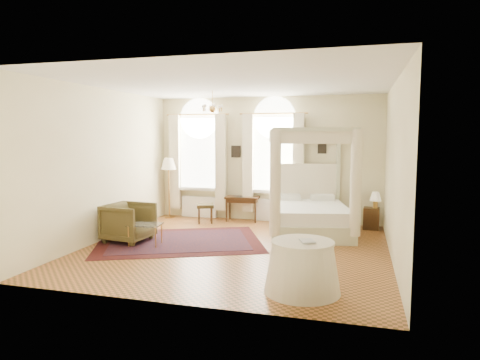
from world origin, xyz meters
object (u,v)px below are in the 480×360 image
Objects in this scene: writing_desk at (242,200)px; floor_lamp at (169,167)px; canopy_bed at (309,210)px; armchair at (129,222)px; nightstand at (371,218)px; coffee_table at (145,226)px; stool at (205,207)px; side_table at (302,267)px.

floor_lamp reaches higher than writing_desk.
canopy_bed is 2.14m from writing_desk.
armchair is (-3.67, -1.77, -0.14)m from canopy_bed.
nightstand is 5.41m from coffee_table.
stool is 1.64m from floor_lamp.
writing_desk is 0.55× the size of floor_lamp.
floor_lamp is at bearing 179.33° from nightstand.
writing_desk is 0.81× the size of side_table.
writing_desk is (-3.30, 0.10, 0.30)m from nightstand.
writing_desk is 3.26m from coffee_table.
nightstand is 0.47× the size of side_table.
side_table reaches higher than stool.
armchair is at bearing -83.31° from floor_lamp.
writing_desk is at bearing 28.29° from stool.
armchair is 0.82× the size of side_table.
side_table reaches higher than nightstand.
nightstand is 0.94× the size of stool.
coffee_table is at bearing -107.14° from armchair.
armchair is at bearing -154.28° from canopy_bed.
writing_desk is 1.26× the size of coffee_table.
side_table is (0.33, -3.76, -0.18)m from canopy_bed.
floor_lamp is at bearing 105.62° from coffee_table.
side_table is at bearing -110.79° from armchair.
armchair is 0.55m from coffee_table.
stool is 5.30m from side_table.
canopy_bed is 2.32× the size of side_table.
coffee_table is at bearing -98.97° from stool.
canopy_bed is 4.20m from floor_lamp.
writing_desk is 2.27m from floor_lamp.
canopy_bed is at bearing 94.99° from side_table.
side_table is (-1.08, -4.67, 0.11)m from nightstand.
writing_desk is 5.27m from side_table.
side_table reaches higher than coffee_table.
stool is 0.34× the size of floor_lamp.
coffee_table is at bearing 152.97° from side_table.
armchair is 1.28× the size of coffee_table.
canopy_bed is at bearing -13.68° from floor_lamp.
canopy_bed is at bearing 32.02° from coffee_table.
canopy_bed is 2.87× the size of writing_desk.
writing_desk is 1.01m from stool.
writing_desk is at bearing 114.90° from side_table.
canopy_bed reaches higher than coffee_table.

